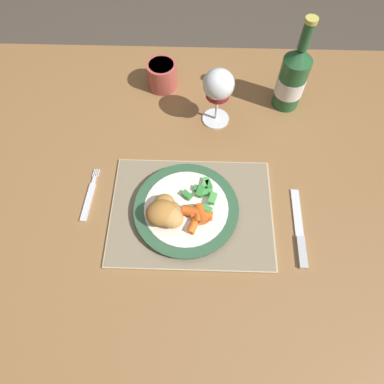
{
  "coord_description": "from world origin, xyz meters",
  "views": [
    {
      "loc": [
        0.03,
        -0.39,
        1.44
      ],
      "look_at": [
        0.02,
        -0.03,
        0.78
      ],
      "focal_mm": 32.0,
      "sensor_mm": 36.0,
      "label": 1
    }
  ],
  "objects_px": {
    "dining_table": "(184,204)",
    "wine_glass": "(218,87)",
    "table_knife": "(300,234)",
    "dinner_plate": "(186,209)",
    "drinking_cup": "(162,75)",
    "bottle": "(292,78)",
    "fork": "(89,198)"
  },
  "relations": [
    {
      "from": "dining_table",
      "to": "wine_glass",
      "type": "bearing_deg",
      "value": 70.33
    },
    {
      "from": "table_knife",
      "to": "wine_glass",
      "type": "relative_size",
      "value": 1.18
    },
    {
      "from": "dinner_plate",
      "to": "drinking_cup",
      "type": "distance_m",
      "value": 0.4
    },
    {
      "from": "table_knife",
      "to": "drinking_cup",
      "type": "distance_m",
      "value": 0.55
    },
    {
      "from": "dinner_plate",
      "to": "bottle",
      "type": "distance_m",
      "value": 0.43
    },
    {
      "from": "fork",
      "to": "drinking_cup",
      "type": "xyz_separation_m",
      "value": [
        0.14,
        0.36,
        0.04
      ]
    },
    {
      "from": "table_knife",
      "to": "dining_table",
      "type": "bearing_deg",
      "value": 157.14
    },
    {
      "from": "fork",
      "to": "bottle",
      "type": "height_order",
      "value": "bottle"
    },
    {
      "from": "dinner_plate",
      "to": "wine_glass",
      "type": "bearing_deg",
      "value": 76.31
    },
    {
      "from": "dinner_plate",
      "to": "fork",
      "type": "bearing_deg",
      "value": 172.63
    },
    {
      "from": "fork",
      "to": "wine_glass",
      "type": "height_order",
      "value": "wine_glass"
    },
    {
      "from": "drinking_cup",
      "to": "table_knife",
      "type": "bearing_deg",
      "value": -53.29
    },
    {
      "from": "fork",
      "to": "wine_glass",
      "type": "relative_size",
      "value": 0.87
    },
    {
      "from": "dining_table",
      "to": "wine_glass",
      "type": "xyz_separation_m",
      "value": [
        0.08,
        0.21,
        0.19
      ]
    },
    {
      "from": "dinner_plate",
      "to": "drinking_cup",
      "type": "bearing_deg",
      "value": 101.49
    },
    {
      "from": "drinking_cup",
      "to": "dinner_plate",
      "type": "bearing_deg",
      "value": -78.51
    },
    {
      "from": "fork",
      "to": "wine_glass",
      "type": "distance_m",
      "value": 0.4
    },
    {
      "from": "wine_glass",
      "to": "dining_table",
      "type": "bearing_deg",
      "value": -109.67
    },
    {
      "from": "dinner_plate",
      "to": "wine_glass",
      "type": "relative_size",
      "value": 1.46
    },
    {
      "from": "fork",
      "to": "drinking_cup",
      "type": "bearing_deg",
      "value": 68.4
    },
    {
      "from": "dining_table",
      "to": "fork",
      "type": "distance_m",
      "value": 0.23
    },
    {
      "from": "fork",
      "to": "table_knife",
      "type": "relative_size",
      "value": 0.74
    },
    {
      "from": "table_knife",
      "to": "bottle",
      "type": "bearing_deg",
      "value": 89.04
    },
    {
      "from": "dining_table",
      "to": "bottle",
      "type": "relative_size",
      "value": 5.7
    },
    {
      "from": "dining_table",
      "to": "wine_glass",
      "type": "distance_m",
      "value": 0.3
    },
    {
      "from": "fork",
      "to": "dinner_plate",
      "type": "bearing_deg",
      "value": -7.37
    },
    {
      "from": "dinner_plate",
      "to": "table_knife",
      "type": "height_order",
      "value": "dinner_plate"
    },
    {
      "from": "fork",
      "to": "wine_glass",
      "type": "xyz_separation_m",
      "value": [
        0.29,
        0.25,
        0.11
      ]
    },
    {
      "from": "bottle",
      "to": "dinner_plate",
      "type": "bearing_deg",
      "value": -126.94
    },
    {
      "from": "fork",
      "to": "table_knife",
      "type": "height_order",
      "value": "table_knife"
    },
    {
      "from": "dinner_plate",
      "to": "fork",
      "type": "relative_size",
      "value": 1.68
    },
    {
      "from": "table_knife",
      "to": "bottle",
      "type": "height_order",
      "value": "bottle"
    }
  ]
}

